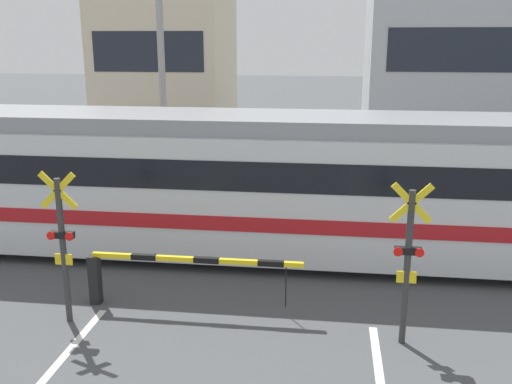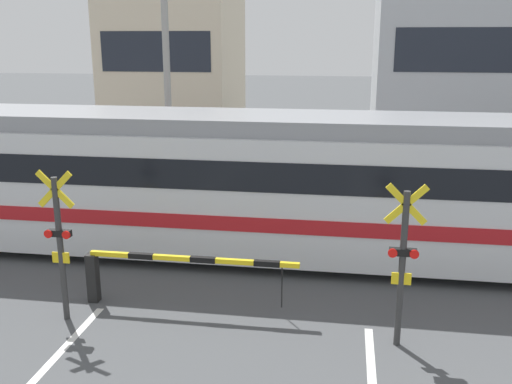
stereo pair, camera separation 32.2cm
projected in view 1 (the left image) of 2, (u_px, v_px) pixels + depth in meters
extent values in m
cube|color=#5B564C|center=(253.00, 264.00, 12.99)|extent=(50.00, 0.10, 0.08)
cube|color=#5B564C|center=(261.00, 243.00, 14.37)|extent=(50.00, 0.10, 0.08)
cube|color=silver|center=(147.00, 186.00, 13.61)|extent=(21.43, 2.71, 2.77)
cube|color=gray|center=(144.00, 120.00, 13.20)|extent=(21.22, 2.38, 0.36)
cube|color=red|center=(148.00, 202.00, 13.71)|extent=(21.45, 2.76, 0.32)
cube|color=black|center=(146.00, 160.00, 13.44)|extent=(20.57, 2.75, 0.64)
cylinder|color=black|center=(434.00, 259.00, 12.40)|extent=(0.76, 0.12, 0.76)
cylinder|color=black|center=(424.00, 237.00, 13.77)|extent=(0.76, 0.12, 0.76)
cube|color=black|center=(95.00, 280.00, 11.05)|extent=(0.20, 0.20, 0.98)
cube|color=yellow|center=(196.00, 260.00, 10.66)|extent=(4.03, 0.09, 0.09)
cube|color=black|center=(144.00, 257.00, 10.79)|extent=(0.48, 0.10, 0.10)
cube|color=black|center=(206.00, 260.00, 10.63)|extent=(0.48, 0.10, 0.10)
cube|color=black|center=(271.00, 263.00, 10.48)|extent=(0.48, 0.10, 0.10)
cylinder|color=black|center=(286.00, 287.00, 10.56)|extent=(0.02, 0.02, 0.81)
cube|color=black|center=(369.00, 207.00, 15.78)|extent=(0.20, 0.20, 0.98)
cube|color=yellow|center=(297.00, 187.00, 15.90)|extent=(4.03, 0.09, 0.09)
cube|color=black|center=(333.00, 188.00, 15.77)|extent=(0.48, 0.10, 0.10)
cube|color=black|center=(289.00, 187.00, 15.93)|extent=(0.48, 0.10, 0.10)
cube|color=black|center=(247.00, 185.00, 16.08)|extent=(0.48, 0.10, 0.10)
cylinder|color=black|center=(237.00, 200.00, 16.24)|extent=(0.02, 0.02, 0.81)
cylinder|color=#333333|center=(64.00, 252.00, 10.12)|extent=(0.11, 0.11, 2.69)
cube|color=yellow|center=(58.00, 191.00, 9.83)|extent=(0.68, 0.04, 0.68)
cube|color=yellow|center=(58.00, 191.00, 9.83)|extent=(0.68, 0.04, 0.68)
cube|color=black|center=(62.00, 235.00, 10.04)|extent=(0.44, 0.12, 0.12)
cylinder|color=red|center=(51.00, 236.00, 9.99)|extent=(0.15, 0.03, 0.15)
cylinder|color=red|center=(69.00, 237.00, 9.95)|extent=(0.15, 0.03, 0.15)
cube|color=yellow|center=(64.00, 259.00, 10.14)|extent=(0.32, 0.03, 0.20)
cylinder|color=#333333|center=(407.00, 269.00, 9.37)|extent=(0.11, 0.11, 2.69)
cube|color=yellow|center=(412.00, 203.00, 9.07)|extent=(0.68, 0.04, 0.68)
cube|color=yellow|center=(412.00, 203.00, 9.07)|extent=(0.68, 0.04, 0.68)
cube|color=black|center=(408.00, 251.00, 9.28)|extent=(0.44, 0.12, 0.12)
cylinder|color=red|center=(398.00, 252.00, 9.23)|extent=(0.15, 0.03, 0.15)
cylinder|color=red|center=(420.00, 253.00, 9.19)|extent=(0.15, 0.03, 0.15)
cube|color=yellow|center=(406.00, 277.00, 9.38)|extent=(0.32, 0.03, 0.20)
cylinder|color=#33384C|center=(246.00, 174.00, 20.03)|extent=(0.13, 0.13, 0.81)
cylinder|color=#33384C|center=(250.00, 174.00, 20.01)|extent=(0.13, 0.13, 0.81)
cube|color=#386647|center=(248.00, 154.00, 19.83)|extent=(0.38, 0.22, 0.64)
sphere|color=tan|center=(248.00, 142.00, 19.72)|extent=(0.22, 0.22, 0.22)
cube|color=beige|center=(167.00, 60.00, 26.19)|extent=(5.60, 5.53, 8.18)
cube|color=#1E232D|center=(148.00, 52.00, 23.43)|extent=(4.70, 0.03, 1.64)
cube|color=#B2B7BC|center=(456.00, 59.00, 24.54)|extent=(7.52, 5.53, 8.36)
cube|color=#1E232D|center=(471.00, 50.00, 21.78)|extent=(6.31, 0.03, 1.67)
cylinder|color=gray|center=(161.00, 63.00, 18.02)|extent=(0.22, 0.22, 8.57)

